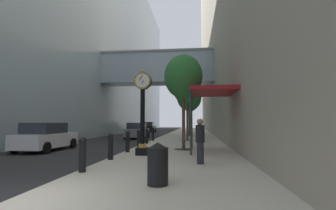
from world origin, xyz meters
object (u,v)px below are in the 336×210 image
at_px(bollard_second, 111,146).
at_px(car_grey_far, 137,131).
at_px(street_clock, 143,108).
at_px(pedestrian_walking, 200,131).
at_px(street_tree_far, 190,103).
at_px(pedestrian_by_clock, 200,140).
at_px(car_white_mid, 46,137).
at_px(bollard_fifth, 147,136).
at_px(car_black_near, 149,127).
at_px(street_tree_mid_near, 187,88).
at_px(street_tree_mid_far, 189,97).
at_px(trash_bin, 158,163).
at_px(bollard_third, 128,141).
at_px(bollard_sixth, 153,134).
at_px(bollard_nearest, 83,154).
at_px(bollard_fourth, 139,138).
at_px(street_tree_near, 183,77).

xyz_separation_m(bollard_second, car_grey_far, (-2.49, 15.13, 0.09)).
bearing_deg(street_clock, bollard_second, -123.41).
bearing_deg(pedestrian_walking, street_tree_far, 93.47).
xyz_separation_m(pedestrian_by_clock, car_white_mid, (-9.03, 4.52, -0.23)).
relative_size(bollard_fifth, car_black_near, 0.27).
relative_size(street_tree_mid_near, street_tree_mid_far, 0.97).
xyz_separation_m(street_tree_mid_far, trash_bin, (-0.27, -22.35, -3.94)).
relative_size(bollard_second, street_tree_far, 0.19).
xyz_separation_m(pedestrian_walking, car_white_mid, (-9.21, -4.85, -0.23)).
relative_size(bollard_second, bollard_third, 1.00).
bearing_deg(car_grey_far, pedestrian_by_clock, -68.65).
relative_size(street_tree_mid_far, street_tree_far, 1.07).
bearing_deg(car_white_mid, pedestrian_walking, 27.77).
bearing_deg(car_white_mid, street_tree_mid_far, 60.78).
relative_size(street_tree_mid_near, car_grey_far, 1.35).
bearing_deg(trash_bin, bollard_sixth, 100.28).
bearing_deg(street_tree_far, street_tree_mid_far, -90.00).
bearing_deg(bollard_sixth, street_tree_mid_far, 70.78).
relative_size(street_clock, car_grey_far, 0.93).
distance_m(street_tree_mid_near, pedestrian_by_clock, 12.55).
distance_m(bollard_third, street_tree_far, 23.54).
distance_m(pedestrian_by_clock, car_grey_far, 16.97).
relative_size(bollard_nearest, trash_bin, 1.04).
relative_size(bollard_nearest, street_tree_mid_far, 0.18).
xyz_separation_m(car_black_near, car_grey_far, (1.68, -15.15, -0.04)).
xyz_separation_m(bollard_nearest, trash_bin, (2.57, -1.30, -0.03)).
relative_size(bollard_sixth, car_black_near, 0.27).
height_order(bollard_sixth, car_grey_far, car_grey_far).
bearing_deg(street_tree_mid_near, bollard_fourth, -114.78).
bearing_deg(bollard_second, bollard_third, 90.00).
relative_size(bollard_fourth, street_tree_far, 0.19).
bearing_deg(car_grey_far, bollard_nearest, -81.99).
xyz_separation_m(street_clock, car_white_mid, (-6.35, 2.31, -1.58)).
bearing_deg(street_tree_far, street_tree_near, -90.00).
bearing_deg(car_black_near, street_clock, -79.79).
relative_size(street_tree_mid_far, car_grey_far, 1.38).
bearing_deg(bollard_nearest, car_white_mid, 129.77).
bearing_deg(street_tree_mid_far, car_white_mid, -119.22).
bearing_deg(bollard_fifth, street_tree_near, -51.44).
height_order(street_clock, car_grey_far, street_clock).
relative_size(street_tree_mid_near, street_tree_far, 1.04).
bearing_deg(car_black_near, bollard_fifth, -79.52).
bearing_deg(street_tree_far, car_white_mid, -110.59).
bearing_deg(bollard_sixth, street_tree_mid_near, 19.49).
relative_size(street_clock, trash_bin, 3.91).
relative_size(street_clock, street_tree_near, 0.75).
bearing_deg(bollard_nearest, trash_bin, -26.75).
xyz_separation_m(bollard_fifth, car_black_near, (-4.17, 22.54, 0.12)).
height_order(bollard_nearest, car_white_mid, car_white_mid).
distance_m(bollard_second, bollard_fifth, 7.73).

